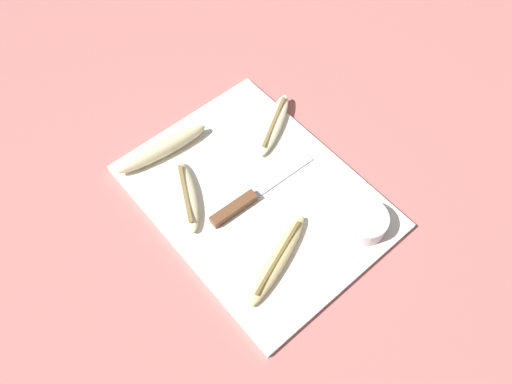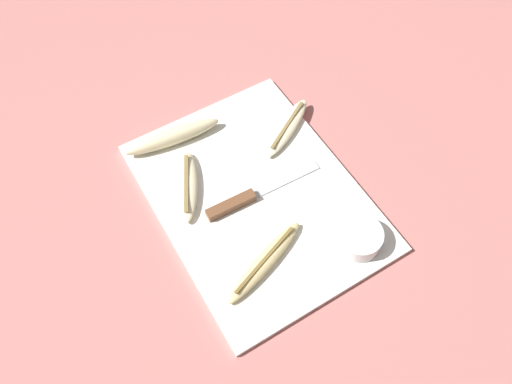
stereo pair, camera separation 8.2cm
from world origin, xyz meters
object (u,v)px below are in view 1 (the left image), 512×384
at_px(knife, 245,201).
at_px(banana_bright_far, 274,124).
at_px(banana_pale_long, 186,196).
at_px(prep_bowl, 364,222).
at_px(banana_cream_curved, 162,149).
at_px(banana_spotted_left, 278,259).

distance_m(knife, banana_bright_far, 0.19).
distance_m(banana_bright_far, banana_pale_long, 0.24).
xyz_separation_m(knife, banana_bright_far, (-0.10, 0.16, 0.00)).
relative_size(banana_bright_far, prep_bowl, 1.95).
bearing_deg(banana_pale_long, knife, 44.38).
bearing_deg(banana_cream_curved, banana_bright_far, 66.29).
xyz_separation_m(knife, banana_pale_long, (-0.08, -0.08, 0.00)).
bearing_deg(banana_cream_curved, knife, 14.60).
bearing_deg(prep_bowl, banana_cream_curved, -153.72).
height_order(banana_bright_far, banana_spotted_left, banana_spotted_left).
bearing_deg(banana_bright_far, banana_pale_long, -84.93).
bearing_deg(banana_bright_far, prep_bowl, -6.06).
xyz_separation_m(banana_spotted_left, prep_bowl, (0.05, 0.17, 0.01)).
bearing_deg(knife, banana_spotted_left, -11.90).
relative_size(banana_bright_far, banana_pale_long, 1.02).
distance_m(banana_cream_curved, banana_pale_long, 0.12).
relative_size(banana_cream_curved, prep_bowl, 2.39).
bearing_deg(banana_pale_long, banana_cream_curved, 166.78).
xyz_separation_m(banana_bright_far, prep_bowl, (0.28, -0.03, 0.01)).
bearing_deg(prep_bowl, banana_spotted_left, -106.54).
bearing_deg(knife, banana_pale_long, -133.64).
bearing_deg(prep_bowl, banana_bright_far, 173.94).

